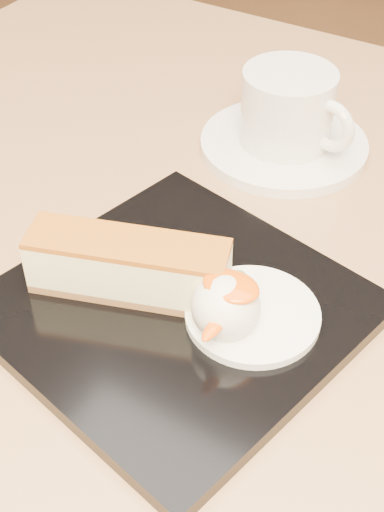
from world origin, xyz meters
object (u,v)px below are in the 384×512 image
Objects in this scene: dessert_plate at (177,310)px; ice_cream_scoop at (226,307)px; table at (165,359)px; coffee_cup at (289,107)px; saucer at (284,145)px; cheesecake at (128,266)px.

dessert_plate is 0.05m from ice_cream_scoop.
table is 0.25m from coffee_cup.
coffee_cup reaches higher than saucer.
table is 5.33× the size of saucer.
dessert_plate is 0.05m from cheesecake.
coffee_cup reaches higher than dessert_plate.
dessert_plate is 1.47× the size of saucer.
dessert_plate is at bearing 172.87° from ice_cream_scoop.
saucer reaches higher than table.
cheesecake reaches higher than saucer.
saucer is (0.03, 0.15, 0.16)m from table.
ice_cream_scoop reaches higher than table.
cheesecake is at bearing -91.93° from saucer.
table is at bearing -90.89° from coffee_cup.
table is 3.64× the size of dessert_plate.
cheesecake reaches higher than dessert_plate.
coffee_cup is (0.00, -0.00, 0.04)m from saucer.
cheesecake is 0.93× the size of saucer.
ice_cream_scoop is at bearing -7.13° from dessert_plate.
ice_cream_scoop is 0.24m from coffee_cup.
cheesecake is 0.23m from coffee_cup.
ice_cream_scoop is 0.24m from saucer.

